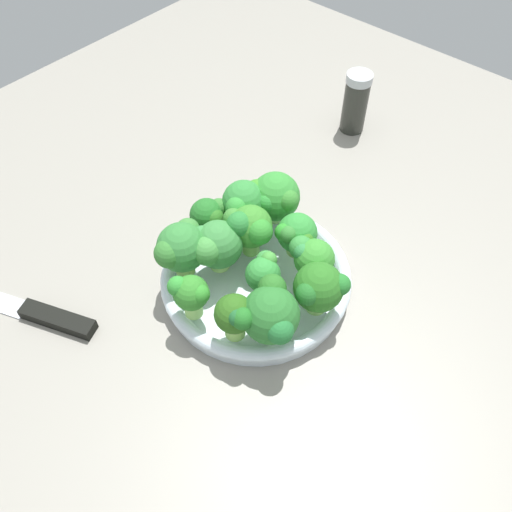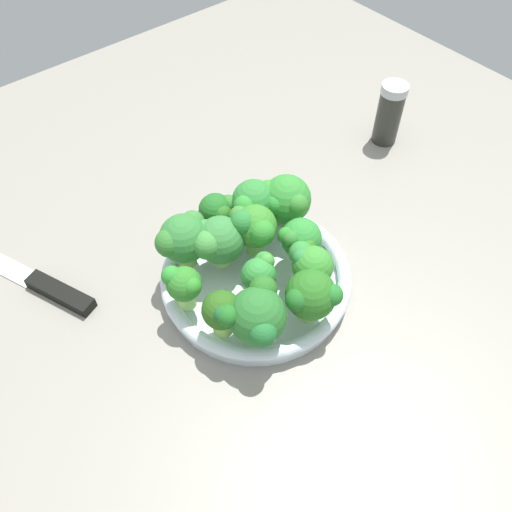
{
  "view_description": "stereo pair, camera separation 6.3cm",
  "coord_description": "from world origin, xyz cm",
  "px_view_note": "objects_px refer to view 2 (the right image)",
  "views": [
    {
      "loc": [
        -24.62,
        30.65,
        55.33
      ],
      "look_at": [
        1.65,
        0.61,
        6.1
      ],
      "focal_mm": 37.41,
      "sensor_mm": 36.0,
      "label": 1
    },
    {
      "loc": [
        -29.04,
        26.12,
        55.33
      ],
      "look_at": [
        1.65,
        0.61,
        6.1
      ],
      "focal_mm": 37.41,
      "sensor_mm": 36.0,
      "label": 2
    }
  ],
  "objects_px": {
    "bowl": "(256,279)",
    "broccoli_floret_1": "(253,227)",
    "broccoli_floret_0": "(310,264)",
    "broccoli_floret_12": "(258,315)",
    "broccoli_floret_7": "(222,312)",
    "broccoli_floret_9": "(184,285)",
    "broccoli_floret_3": "(254,202)",
    "knife": "(32,279)",
    "broccoli_floret_8": "(217,241)",
    "pepper_shaker": "(389,113)",
    "broccoli_floret_10": "(284,200)",
    "broccoli_floret_4": "(310,297)",
    "broccoli_floret_2": "(183,239)",
    "broccoli_floret_11": "(299,238)",
    "broccoli_floret_5": "(260,274)",
    "broccoli_floret_6": "(218,211)"
  },
  "relations": [
    {
      "from": "broccoli_floret_0",
      "to": "broccoli_floret_1",
      "type": "bearing_deg",
      "value": 12.19
    },
    {
      "from": "bowl",
      "to": "broccoli_floret_10",
      "type": "xyz_separation_m",
      "value": [
        0.04,
        -0.08,
        0.06
      ]
    },
    {
      "from": "bowl",
      "to": "broccoli_floret_1",
      "type": "distance_m",
      "value": 0.07
    },
    {
      "from": "broccoli_floret_7",
      "to": "pepper_shaker",
      "type": "distance_m",
      "value": 0.45
    },
    {
      "from": "broccoli_floret_1",
      "to": "broccoli_floret_10",
      "type": "distance_m",
      "value": 0.06
    },
    {
      "from": "broccoli_floret_5",
      "to": "broccoli_floret_7",
      "type": "relative_size",
      "value": 0.86
    },
    {
      "from": "broccoli_floret_8",
      "to": "broccoli_floret_9",
      "type": "xyz_separation_m",
      "value": [
        -0.03,
        0.07,
        -0.0
      ]
    },
    {
      "from": "broccoli_floret_9",
      "to": "pepper_shaker",
      "type": "distance_m",
      "value": 0.45
    },
    {
      "from": "broccoli_floret_7",
      "to": "broccoli_floret_8",
      "type": "distance_m",
      "value": 0.1
    },
    {
      "from": "broccoli_floret_3",
      "to": "broccoli_floret_5",
      "type": "distance_m",
      "value": 0.11
    },
    {
      "from": "pepper_shaker",
      "to": "broccoli_floret_11",
      "type": "bearing_deg",
      "value": 110.38
    },
    {
      "from": "broccoli_floret_1",
      "to": "broccoli_floret_12",
      "type": "height_order",
      "value": "broccoli_floret_1"
    },
    {
      "from": "broccoli_floret_3",
      "to": "knife",
      "type": "xyz_separation_m",
      "value": [
        0.13,
        0.26,
        -0.07
      ]
    },
    {
      "from": "bowl",
      "to": "broccoli_floret_3",
      "type": "height_order",
      "value": "broccoli_floret_3"
    },
    {
      "from": "broccoli_floret_3",
      "to": "broccoli_floret_6",
      "type": "relative_size",
      "value": 1.26
    },
    {
      "from": "broccoli_floret_0",
      "to": "broccoli_floret_5",
      "type": "height_order",
      "value": "broccoli_floret_0"
    },
    {
      "from": "broccoli_floret_3",
      "to": "broccoli_floret_7",
      "type": "bearing_deg",
      "value": 128.64
    },
    {
      "from": "broccoli_floret_0",
      "to": "broccoli_floret_8",
      "type": "height_order",
      "value": "broccoli_floret_8"
    },
    {
      "from": "broccoli_floret_8",
      "to": "pepper_shaker",
      "type": "xyz_separation_m",
      "value": [
        0.05,
        -0.37,
        -0.02
      ]
    },
    {
      "from": "broccoli_floret_0",
      "to": "broccoli_floret_4",
      "type": "relative_size",
      "value": 0.9
    },
    {
      "from": "broccoli_floret_5",
      "to": "broccoli_floret_10",
      "type": "bearing_deg",
      "value": -54.9
    },
    {
      "from": "bowl",
      "to": "pepper_shaker",
      "type": "distance_m",
      "value": 0.36
    },
    {
      "from": "broccoli_floret_7",
      "to": "broccoli_floret_10",
      "type": "bearing_deg",
      "value": -62.63
    },
    {
      "from": "bowl",
      "to": "broccoli_floret_1",
      "type": "bearing_deg",
      "value": -33.82
    },
    {
      "from": "broccoli_floret_11",
      "to": "broccoli_floret_12",
      "type": "distance_m",
      "value": 0.12
    },
    {
      "from": "broccoli_floret_8",
      "to": "knife",
      "type": "distance_m",
      "value": 0.25
    },
    {
      "from": "broccoli_floret_11",
      "to": "broccoli_floret_8",
      "type": "bearing_deg",
      "value": 55.55
    },
    {
      "from": "bowl",
      "to": "broccoli_floret_5",
      "type": "distance_m",
      "value": 0.06
    },
    {
      "from": "broccoli_floret_10",
      "to": "broccoli_floret_8",
      "type": "bearing_deg",
      "value": 90.44
    },
    {
      "from": "broccoli_floret_3",
      "to": "broccoli_floret_11",
      "type": "bearing_deg",
      "value": -174.59
    },
    {
      "from": "bowl",
      "to": "knife",
      "type": "bearing_deg",
      "value": 48.93
    },
    {
      "from": "broccoli_floret_2",
      "to": "broccoli_floret_12",
      "type": "xyz_separation_m",
      "value": [
        -0.14,
        -0.0,
        -0.01
      ]
    },
    {
      "from": "broccoli_floret_6",
      "to": "broccoli_floret_11",
      "type": "bearing_deg",
      "value": -154.69
    },
    {
      "from": "broccoli_floret_2",
      "to": "broccoli_floret_3",
      "type": "distance_m",
      "value": 0.11
    },
    {
      "from": "broccoli_floret_4",
      "to": "knife",
      "type": "relative_size",
      "value": 0.27
    },
    {
      "from": "broccoli_floret_3",
      "to": "broccoli_floret_7",
      "type": "distance_m",
      "value": 0.17
    },
    {
      "from": "broccoli_floret_0",
      "to": "broccoli_floret_11",
      "type": "distance_m",
      "value": 0.04
    },
    {
      "from": "broccoli_floret_1",
      "to": "broccoli_floret_10",
      "type": "relative_size",
      "value": 1.01
    },
    {
      "from": "broccoli_floret_8",
      "to": "knife",
      "type": "bearing_deg",
      "value": 52.13
    },
    {
      "from": "knife",
      "to": "broccoli_floret_3",
      "type": "bearing_deg",
      "value": -115.67
    },
    {
      "from": "bowl",
      "to": "broccoli_floret_8",
      "type": "distance_m",
      "value": 0.07
    },
    {
      "from": "broccoli_floret_6",
      "to": "broccoli_floret_9",
      "type": "xyz_separation_m",
      "value": [
        -0.07,
        0.1,
        0.01
      ]
    },
    {
      "from": "broccoli_floret_0",
      "to": "broccoli_floret_11",
      "type": "xyz_separation_m",
      "value": [
        0.04,
        -0.02,
        -0.0
      ]
    },
    {
      "from": "broccoli_floret_8",
      "to": "broccoli_floret_0",
      "type": "bearing_deg",
      "value": -146.81
    },
    {
      "from": "broccoli_floret_4",
      "to": "pepper_shaker",
      "type": "bearing_deg",
      "value": -62.13
    },
    {
      "from": "broccoli_floret_1",
      "to": "broccoli_floret_2",
      "type": "relative_size",
      "value": 0.98
    },
    {
      "from": "broccoli_floret_7",
      "to": "broccoli_floret_9",
      "type": "distance_m",
      "value": 0.06
    },
    {
      "from": "broccoli_floret_8",
      "to": "broccoli_floret_9",
      "type": "bearing_deg",
      "value": 111.54
    },
    {
      "from": "broccoli_floret_1",
      "to": "pepper_shaker",
      "type": "height_order",
      "value": "broccoli_floret_1"
    },
    {
      "from": "broccoli_floret_1",
      "to": "broccoli_floret_11",
      "type": "bearing_deg",
      "value": -138.91
    }
  ]
}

